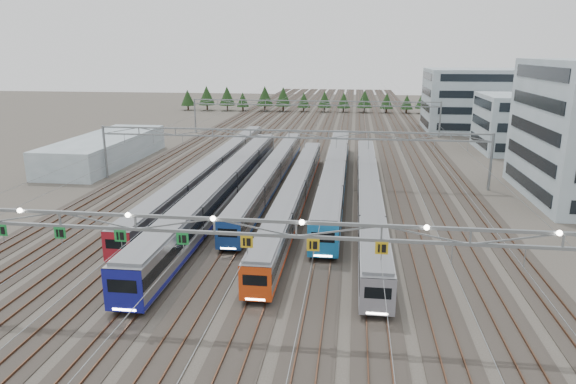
# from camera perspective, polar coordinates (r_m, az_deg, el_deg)

# --- Properties ---
(ground) EXTENTS (400.00, 400.00, 0.00)m
(ground) POSITION_cam_1_polar(r_m,az_deg,el_deg) (38.21, -7.77, -14.13)
(ground) COLOR #47423A
(ground) RESTS_ON ground
(track_bed) EXTENTS (54.00, 260.00, 5.42)m
(track_bed) POSITION_cam_1_polar(r_m,az_deg,el_deg) (133.43, 3.41, 7.97)
(track_bed) COLOR #2D2823
(track_bed) RESTS_ON ground
(train_a) EXTENTS (2.62, 65.04, 3.41)m
(train_a) POSITION_cam_1_polar(r_m,az_deg,el_deg) (77.05, -8.20, 2.67)
(train_a) COLOR black
(train_a) RESTS_ON ground
(train_b) EXTENTS (2.99, 60.30, 3.90)m
(train_b) POSITION_cam_1_polar(r_m,az_deg,el_deg) (65.69, -6.91, 0.72)
(train_b) COLOR black
(train_b) RESTS_ON ground
(train_c) EXTENTS (2.54, 52.89, 3.29)m
(train_c) POSITION_cam_1_polar(r_m,az_deg,el_deg) (73.45, -1.78, 2.15)
(train_c) COLOR black
(train_c) RESTS_ON ground
(train_d) EXTENTS (2.54, 52.92, 3.31)m
(train_d) POSITION_cam_1_polar(r_m,az_deg,el_deg) (63.45, 0.83, 0.02)
(train_d) COLOR black
(train_d) RESTS_ON ground
(train_e) EXTENTS (2.89, 55.73, 3.77)m
(train_e) POSITION_cam_1_polar(r_m,az_deg,el_deg) (73.09, 5.28, 2.22)
(train_e) COLOR black
(train_e) RESTS_ON ground
(train_f) EXTENTS (2.59, 56.99, 3.37)m
(train_f) POSITION_cam_1_polar(r_m,az_deg,el_deg) (64.07, 8.96, 0.01)
(train_f) COLOR black
(train_f) RESTS_ON ground
(gantry_near) EXTENTS (56.36, 0.61, 8.08)m
(gantry_near) POSITION_cam_1_polar(r_m,az_deg,el_deg) (35.18, -8.31, -4.12)
(gantry_near) COLOR gray
(gantry_near) RESTS_ON ground
(gantry_mid) EXTENTS (56.36, 0.36, 8.00)m
(gantry_mid) POSITION_cam_1_polar(r_m,az_deg,el_deg) (73.62, 0.11, 5.76)
(gantry_mid) COLOR gray
(gantry_mid) RESTS_ON ground
(gantry_far) EXTENTS (56.36, 0.36, 8.00)m
(gantry_far) POSITION_cam_1_polar(r_m,az_deg,el_deg) (118.00, 2.92, 9.40)
(gantry_far) COLOR gray
(gantry_far) RESTS_ON ground
(depot_bldg_mid) EXTENTS (14.00, 16.00, 10.77)m
(depot_bldg_mid) POSITION_cam_1_polar(r_m,az_deg,el_deg) (108.13, 24.25, 6.98)
(depot_bldg_mid) COLOR #90A5AC
(depot_bldg_mid) RESTS_ON ground
(depot_bldg_north) EXTENTS (22.00, 18.00, 14.60)m
(depot_bldg_north) POSITION_cam_1_polar(r_m,az_deg,el_deg) (132.79, 19.84, 9.59)
(depot_bldg_north) COLOR #90A5AC
(depot_bldg_north) RESTS_ON ground
(west_shed) EXTENTS (10.00, 30.00, 4.45)m
(west_shed) POSITION_cam_1_polar(r_m,az_deg,el_deg) (94.50, -19.63, 4.46)
(west_shed) COLOR #90A5AC
(west_shed) RESTS_ON ground
(treeline) EXTENTS (100.10, 5.60, 7.02)m
(treeline) POSITION_cam_1_polar(r_m,az_deg,el_deg) (163.74, 5.01, 10.29)
(treeline) COLOR #332114
(treeline) RESTS_ON ground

